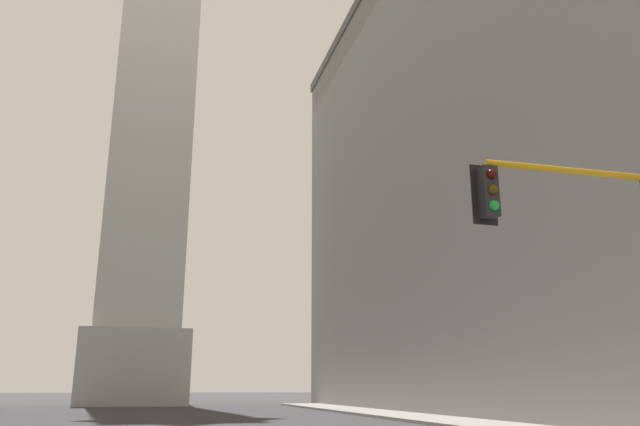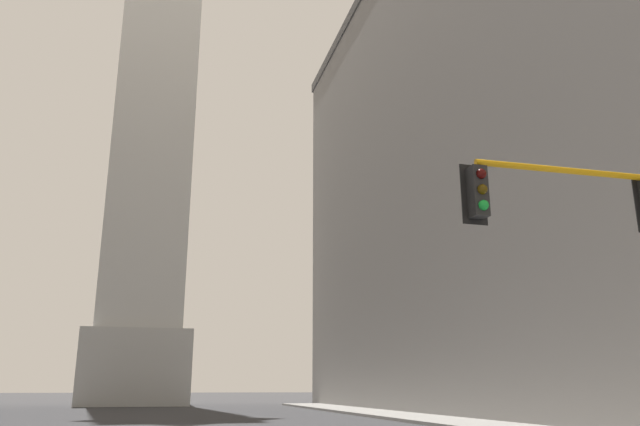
{
  "view_description": "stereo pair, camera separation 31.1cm",
  "coord_description": "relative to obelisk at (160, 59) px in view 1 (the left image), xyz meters",
  "views": [
    {
      "loc": [
        1.6,
        -1.37,
        1.51
      ],
      "look_at": [
        12.72,
        41.64,
        13.96
      ],
      "focal_mm": 35.0,
      "sensor_mm": 36.0,
      "label": 1
    },
    {
      "loc": [
        1.9,
        -1.45,
        1.51
      ],
      "look_at": [
        12.72,
        41.64,
        13.96
      ],
      "focal_mm": 35.0,
      "sensor_mm": 36.0,
      "label": 2
    }
  ],
  "objects": [
    {
      "name": "obelisk",
      "position": [
        0.0,
        0.0,
        0.0
      ],
      "size": [
        9.13,
        9.13,
        70.3
      ],
      "color": "silver",
      "rests_on": "ground_plane"
    },
    {
      "name": "traffic_light_near_right",
      "position": [
        11.14,
        -47.66,
        -28.86
      ],
      "size": [
        5.11,
        0.5,
        6.23
      ],
      "color": "orange",
      "rests_on": "ground_plane"
    },
    {
      "name": "building_right",
      "position": [
        29.04,
        -26.86,
        -17.1
      ],
      "size": [
        26.33,
        54.66,
        32.99
      ],
      "color": "gray",
      "rests_on": "ground_plane"
    }
  ]
}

